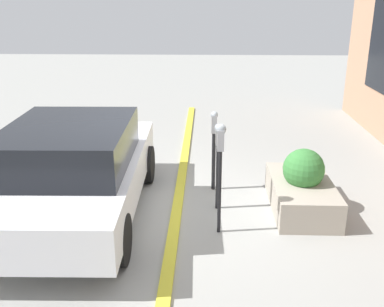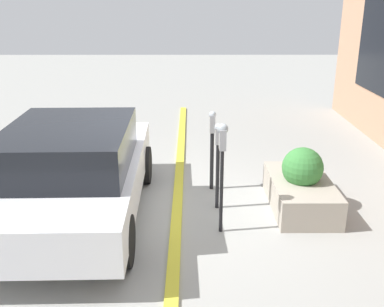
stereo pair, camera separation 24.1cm
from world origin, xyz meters
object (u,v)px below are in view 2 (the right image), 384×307
object	(u,v)px
parking_meter_nearest	(222,152)
parking_meter_middle	(212,139)
parked_car_front	(74,170)
parking_meter_second	(218,151)
planter_box	(301,187)

from	to	relation	value
parking_meter_nearest	parking_meter_middle	world-z (taller)	parking_meter_nearest
parked_car_front	parking_meter_second	bearing A→B (deg)	-82.44
parking_meter_middle	planter_box	distance (m)	1.66
parking_meter_second	parking_meter_middle	size ratio (longest dim) A/B	1.00
parking_meter_second	parking_meter_middle	distance (m)	0.75
parking_meter_middle	parking_meter_nearest	bearing A→B (deg)	-177.61
parking_meter_nearest	planter_box	xyz separation A→B (m)	(0.78, -1.31, -0.85)
parking_meter_middle	planter_box	xyz separation A→B (m)	(-0.73, -1.37, -0.57)
parking_meter_second	parked_car_front	bearing A→B (deg)	98.87
parking_meter_nearest	parked_car_front	bearing A→B (deg)	78.63
parking_meter_nearest	planter_box	bearing A→B (deg)	-59.24
planter_box	parked_car_front	world-z (taller)	parked_car_front
parking_meter_middle	planter_box	world-z (taller)	parking_meter_middle
parked_car_front	parking_meter_middle	bearing A→B (deg)	-63.91
parking_meter_nearest	parking_meter_middle	size ratio (longest dim) A/B	1.15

